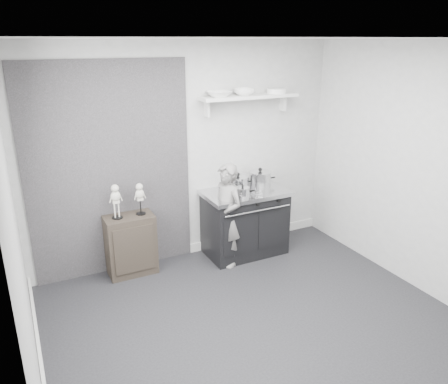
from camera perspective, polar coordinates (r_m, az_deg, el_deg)
The scene contains 15 objects.
ground at distance 4.54m, azimuth 4.53°, elevation -17.10°, with size 4.00×4.00×0.00m, color black.
room_shell at distance 3.89m, azimuth 2.91°, elevation 3.57°, with size 4.02×3.62×2.71m.
wall_shelf at distance 5.55m, azimuth 3.30°, elevation 12.22°, with size 1.30×0.26×0.24m.
stove at distance 5.73m, azimuth 2.73°, elevation -3.92°, with size 1.07×0.67×0.86m.
side_cabinet at distance 5.37m, azimuth -12.08°, elevation -6.75°, with size 0.57×0.33×0.74m, color black.
child at distance 5.34m, azimuth 0.35°, elevation -3.10°, with size 0.48×0.31×1.31m, color slate.
pot_front_left at distance 5.32m, azimuth 0.31°, elevation 0.07°, with size 0.29×0.20×0.18m.
pot_back_left at distance 5.62m, azimuth 1.83°, elevation 1.24°, with size 0.37×0.28×0.22m.
pot_back_right at distance 5.72m, azimuth 4.71°, elevation 1.71°, with size 0.38×0.29×0.26m.
pot_front_center at distance 5.35m, azimuth 2.45°, elevation 0.01°, with size 0.26×0.17×0.15m.
skeleton_full at distance 5.11m, azimuth -13.95°, elevation -0.89°, with size 0.13×0.08×0.47m, color beige, non-canonical shape.
skeleton_torso at distance 5.18m, azimuth -10.93°, elevation -0.59°, with size 0.12×0.08×0.44m, color beige, non-canonical shape.
bowl_large at distance 5.34m, azimuth -0.70°, elevation 12.69°, with size 0.29×0.29×0.07m, color white.
bowl_small at distance 5.50m, azimuth 2.67°, elevation 12.92°, with size 0.26×0.26×0.08m, color white.
plate_stack at distance 5.74m, azimuth 6.85°, elevation 12.97°, with size 0.24×0.24×0.06m, color white.
Camera 1 is at (-1.93, -3.11, 2.69)m, focal length 35.00 mm.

